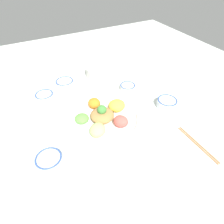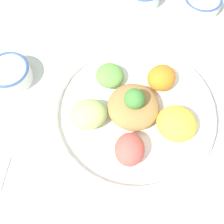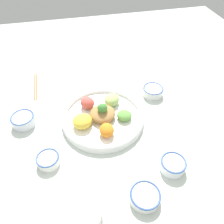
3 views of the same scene
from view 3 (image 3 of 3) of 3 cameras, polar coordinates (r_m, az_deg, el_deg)
The scene contains 11 objects.
ground_plane at distance 0.99m, azimuth -3.36°, elevation -3.49°, with size 2.40×2.40×0.00m, color silver.
salad_platter at distance 0.99m, azimuth -2.56°, elevation -1.15°, with size 0.37×0.37×0.10m.
sauce_bowl_red at distance 1.14m, azimuth 10.64°, elevation 5.44°, with size 0.10×0.10×0.04m.
rice_bowl_blue at distance 0.80m, azimuth 8.61°, elevation -20.96°, with size 0.11×0.11×0.03m.
sauce_bowl_dark at distance 0.87m, azimuth 15.61°, elevation -13.11°, with size 0.10×0.10×0.04m.
rice_bowl_plain at distance 1.05m, azimuth -22.19°, elevation -1.92°, with size 0.10×0.10×0.05m.
sauce_bowl_far at distance 0.89m, azimuth -16.35°, elevation -11.85°, with size 0.09×0.09×0.04m.
side_serving_bowl at distance 0.76m, azimuth -10.79°, elevation -24.57°, with size 0.20×0.20×0.07m.
chopsticks_pair_near at distance 1.25m, azimuth -19.36°, elevation 6.41°, with size 0.02×0.22×0.01m.
serving_spoon_main at distance 1.31m, azimuth -11.23°, elevation 10.30°, with size 0.07×0.14×0.01m.
serving_spoon_extra at distance 1.21m, azimuth 1.81°, elevation 7.70°, with size 0.09×0.12×0.01m.
Camera 3 is at (0.09, 0.64, 0.75)m, focal length 35.00 mm.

